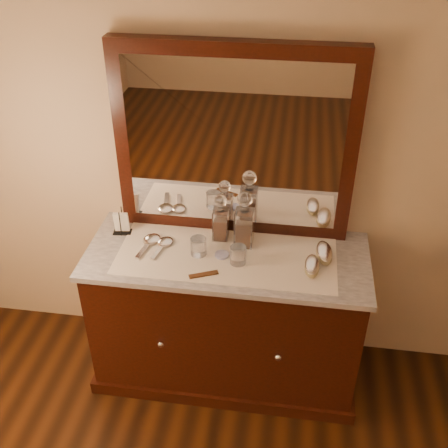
{
  "coord_description": "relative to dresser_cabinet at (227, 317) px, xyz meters",
  "views": [
    {
      "loc": [
        0.3,
        -0.19,
        2.49
      ],
      "look_at": [
        0.0,
        1.85,
        1.1
      ],
      "focal_mm": 42.82,
      "sensor_mm": 36.0,
      "label": 1
    }
  ],
  "objects": [
    {
      "name": "mirror_frame",
      "position": [
        0.0,
        0.25,
        0.94
      ],
      "size": [
        1.2,
        0.08,
        1.0
      ],
      "primitive_type": "cube",
      "color": "black",
      "rests_on": "marble_top"
    },
    {
      "name": "marble_top",
      "position": [
        0.0,
        0.0,
        0.42
      ],
      "size": [
        1.44,
        0.59,
        0.03
      ],
      "primitive_type": "cube",
      "color": "silver",
      "rests_on": "dresser_cabinet"
    },
    {
      "name": "comb",
      "position": [
        -0.09,
        -0.19,
        0.45
      ],
      "size": [
        0.14,
        0.08,
        0.01
      ],
      "primitive_type": "cube",
      "rotation": [
        0.0,
        0.0,
        0.41
      ],
      "color": "brown",
      "rests_on": "lace_runner"
    },
    {
      "name": "brush_far",
      "position": [
        0.49,
        0.04,
        0.47
      ],
      "size": [
        0.09,
        0.18,
        0.05
      ],
      "color": "tan",
      "rests_on": "lace_runner"
    },
    {
      "name": "dresser_cabinet",
      "position": [
        0.0,
        0.0,
        0.0
      ],
      "size": [
        1.4,
        0.55,
        0.82
      ],
      "primitive_type": "cube",
      "color": "black",
      "rests_on": "floor"
    },
    {
      "name": "pin_dish",
      "position": [
        -0.02,
        -0.02,
        0.45
      ],
      "size": [
        0.09,
        0.09,
        0.01
      ],
      "primitive_type": "cylinder",
      "rotation": [
        0.0,
        0.0,
        0.35
      ],
      "color": "white",
      "rests_on": "lace_runner"
    },
    {
      "name": "hand_mirror_inner",
      "position": [
        -0.33,
        0.02,
        0.45
      ],
      "size": [
        0.1,
        0.21,
        0.02
      ],
      "color": "silver",
      "rests_on": "lace_runner"
    },
    {
      "name": "knob_left",
      "position": [
        -0.3,
        -0.28,
        0.04
      ],
      "size": [
        0.04,
        0.04,
        0.04
      ],
      "primitive_type": "sphere",
      "color": "silver",
      "rests_on": "dresser_cabinet"
    },
    {
      "name": "napkin_rack",
      "position": [
        -0.58,
        0.11,
        0.5
      ],
      "size": [
        0.1,
        0.07,
        0.14
      ],
      "color": "black",
      "rests_on": "marble_top"
    },
    {
      "name": "hand_mirror_outer",
      "position": [
        -0.41,
        0.03,
        0.45
      ],
      "size": [
        0.11,
        0.23,
        0.02
      ],
      "color": "silver",
      "rests_on": "lace_runner"
    },
    {
      "name": "tumblers",
      "position": [
        -0.04,
        -0.04,
        0.49
      ],
      "size": [
        0.29,
        0.12,
        0.09
      ],
      "color": "white",
      "rests_on": "lace_runner"
    },
    {
      "name": "brush_near",
      "position": [
        0.43,
        -0.07,
        0.47
      ],
      "size": [
        0.07,
        0.16,
        0.04
      ],
      "color": "tan",
      "rests_on": "lace_runner"
    },
    {
      "name": "lace_runner",
      "position": [
        0.0,
        -0.02,
        0.44
      ],
      "size": [
        1.1,
        0.45,
        0.0
      ],
      "primitive_type": "cube",
      "color": "silver",
      "rests_on": "marble_top"
    },
    {
      "name": "decanter_left",
      "position": [
        -0.05,
        0.13,
        0.54
      ],
      "size": [
        0.08,
        0.08,
        0.26
      ],
      "color": "#9B4A16",
      "rests_on": "lace_runner"
    },
    {
      "name": "knob_right",
      "position": [
        0.3,
        -0.28,
        0.04
      ],
      "size": [
        0.04,
        0.04,
        0.04
      ],
      "primitive_type": "sphere",
      "color": "silver",
      "rests_on": "dresser_cabinet"
    },
    {
      "name": "dresser_plinth",
      "position": [
        0.0,
        0.0,
        -0.37
      ],
      "size": [
        1.46,
        0.59,
        0.08
      ],
      "primitive_type": "cube",
      "color": "black",
      "rests_on": "floor"
    },
    {
      "name": "mirror_glass",
      "position": [
        0.0,
        0.21,
        0.94
      ],
      "size": [
        1.06,
        0.01,
        0.86
      ],
      "primitive_type": "cube",
      "color": "white",
      "rests_on": "marble_top"
    },
    {
      "name": "decanter_right",
      "position": [
        0.07,
        0.1,
        0.56
      ],
      "size": [
        0.1,
        0.1,
        0.31
      ],
      "color": "#9B4A16",
      "rests_on": "lace_runner"
    }
  ]
}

